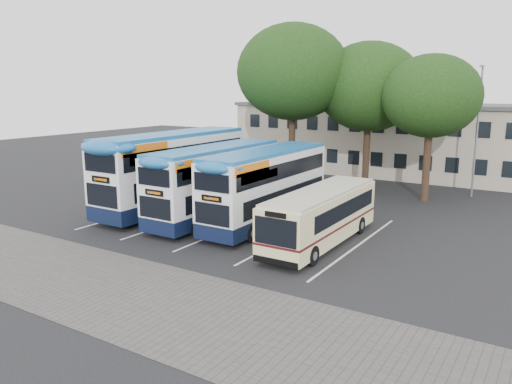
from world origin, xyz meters
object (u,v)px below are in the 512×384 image
object	(u,v)px
tree_mid	(369,87)
bus_single	(322,213)
bus_dd_mid	(217,179)
bus_dd_right	(267,184)
tree_right	(431,96)
bus_dd_left	(174,167)
tree_left	(293,72)
lamp_post	(478,124)

from	to	relation	value
tree_mid	bus_single	world-z (taller)	tree_mid
bus_dd_mid	bus_dd_right	world-z (taller)	bus_dd_mid
tree_mid	bus_dd_mid	size ratio (longest dim) A/B	1.06
bus_dd_right	tree_right	bearing A→B (deg)	60.88
bus_dd_left	bus_dd_mid	world-z (taller)	bus_dd_left
tree_right	bus_dd_mid	size ratio (longest dim) A/B	0.95
tree_right	bus_dd_left	distance (m)	17.32
bus_dd_mid	tree_left	bearing A→B (deg)	93.91
lamp_post	bus_dd_left	distance (m)	20.82
tree_left	bus_dd_right	world-z (taller)	tree_left
bus_single	tree_right	bearing A→B (deg)	81.11
lamp_post	tree_left	bearing A→B (deg)	-162.76
bus_dd_mid	bus_dd_left	bearing A→B (deg)	171.36
bus_dd_right	bus_single	xyz separation A→B (m)	(4.10, -1.59, -0.79)
bus_dd_left	bus_single	size ratio (longest dim) A/B	1.28
bus_dd_right	bus_single	bearing A→B (deg)	-21.15
bus_dd_left	bus_dd_right	world-z (taller)	bus_dd_left
bus_dd_left	bus_dd_mid	distance (m)	3.77
tree_left	bus_dd_left	size ratio (longest dim) A/B	1.06
tree_mid	bus_dd_right	size ratio (longest dim) A/B	1.08
tree_left	bus_dd_left	world-z (taller)	tree_left
tree_mid	bus_dd_right	distance (m)	13.94
lamp_post	tree_left	world-z (taller)	tree_left
bus_dd_left	bus_single	xyz separation A→B (m)	(10.90, -1.64, -1.13)
tree_right	lamp_post	bearing A→B (deg)	50.73
bus_dd_right	bus_single	distance (m)	4.46
tree_left	bus_dd_mid	xyz separation A→B (m)	(0.72, -10.58, -6.32)
lamp_post	bus_dd_left	xyz separation A→B (m)	(-15.35, -13.85, -2.43)
bus_dd_left	tree_mid	bearing A→B (deg)	58.33
tree_mid	bus_dd_left	distance (m)	15.82
bus_dd_right	bus_single	size ratio (longest dim) A/B	1.12
tree_mid	tree_left	bearing A→B (deg)	-150.49
tree_left	tree_mid	xyz separation A→B (m)	(4.90, 2.77, -1.06)
bus_dd_right	bus_single	world-z (taller)	bus_dd_right
bus_dd_left	bus_single	bearing A→B (deg)	-8.57
bus_dd_left	bus_dd_right	xyz separation A→B (m)	(6.80, -0.06, -0.34)
bus_single	tree_mid	bearing A→B (deg)	101.79
lamp_post	bus_dd_right	size ratio (longest dim) A/B	0.90
bus_dd_mid	bus_single	bearing A→B (deg)	-8.54
lamp_post	bus_dd_right	distance (m)	16.56
bus_dd_mid	lamp_post	bearing A→B (deg)	51.08
bus_dd_left	lamp_post	bearing A→B (deg)	42.06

